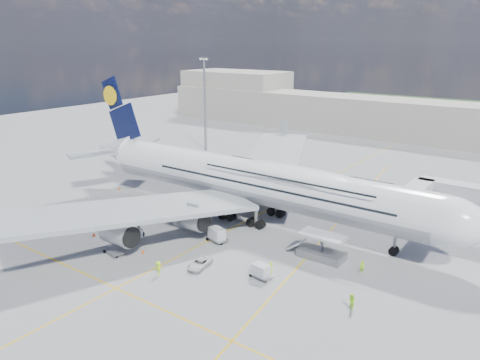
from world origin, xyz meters
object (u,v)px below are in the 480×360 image
Objects in this scene: cargo_loader at (321,250)px; cone_wing_left_outer at (264,163)px; jet_bridge at (453,197)px; dolly_row_c at (114,251)px; catering_truck_inner at (290,173)px; cone_wing_left_inner at (306,188)px; light_mast at (205,104)px; crew_nose at (362,267)px; crew_loader at (351,302)px; crew_tug at (158,268)px; service_van at (200,264)px; crew_wing at (192,220)px; baggage_tug at (135,231)px; catering_truck_outer at (273,164)px; dolly_row_b at (94,221)px; dolly_nose_near at (217,234)px; dolly_nose_far at (261,271)px; dolly_row_a at (86,219)px; cone_wing_right_outer at (94,234)px; cone_tail at (119,189)px; cone_wing_right_inner at (143,252)px; airliner at (253,181)px; dolly_back at (93,216)px; crew_van at (271,268)px.

cargo_loader is 15.45× the size of cone_wing_left_outer.
jet_bridge is 5.14× the size of dolly_row_c.
cone_wing_left_inner is at bearing -45.81° from catering_truck_inner.
light_mast is at bearing 146.84° from catering_truck_inner.
crew_nose is 0.89× the size of crew_loader.
light_mast reaches higher than crew_tug.
crew_tug is at bearing -127.46° from crew_loader.
service_van is at bearing -82.70° from cone_wing_left_inner.
dolly_row_c is at bearing -152.43° from crew_wing.
baggage_tug is 0.48× the size of catering_truck_outer.
catering_truck_outer is (-29.40, 33.96, 0.76)m from cargo_loader.
crew_nose is (35.95, -34.76, -1.12)m from catering_truck_outer.
light_mast reaches higher than dolly_row_b.
catering_truck_inner is at bearing -26.97° from catering_truck_outer.
dolly_nose_far is at bearing -10.14° from dolly_nose_near.
catering_truck_inner reaches higher than baggage_tug.
dolly_row_a is 45.07m from catering_truck_inner.
jet_bridge reaches higher than catering_truck_inner.
light_mast reaches higher than cone_wing_right_outer.
light_mast is 45.35× the size of cone_tail.
crew_tug is (-28.01, -35.31, -5.85)m from jet_bridge.
jet_bridge is 39.91m from service_van.
jet_bridge is 57.65m from dolly_row_b.
service_van reaches higher than cone_wing_right_outer.
cone_wing_left_outer is at bearing 103.09° from dolly_row_b.
cone_wing_left_outer is at bearing 104.58° from cone_wing_right_inner.
cone_wing_right_outer is (-28.99, -4.32, -0.71)m from dolly_nose_far.
catering_truck_inner is 45.00m from service_van.
baggage_tug is 15.68m from service_van.
dolly_back is (-22.51, -16.54, -6.51)m from airliner.
cone_tail is at bearing -178.91° from dolly_nose_near.
catering_truck_outer reaches higher than dolly_row_a.
jet_bridge reaches higher than crew_van.
service_van is at bearing -50.59° from light_mast.
cone_tail is (-45.17, 12.24, -0.57)m from crew_van.
cargo_loader is 17.30m from service_van.
dolly_row_a is at bearing 173.35° from dolly_row_c.
service_van is 2.40× the size of crew_nose.
crew_nose is 0.95× the size of crew_wing.
cone_wing_left_inner is 0.88× the size of cone_wing_right_outer.
dolly_nose_near is (0.98, -11.37, -5.70)m from airliner.
crew_tug is at bearing -95.42° from catering_truck_inner.
cone_wing_right_outer is (-39.17, -13.44, -0.58)m from crew_nose.
jet_bridge is 34.05× the size of cone_wing_left_outer.
airliner reaches higher than dolly_row_a.
cone_tail is (-12.26, 15.58, -0.60)m from dolly_row_b.
cone_wing_right_inner is at bearing -103.51° from airliner.
catering_truck_outer is at bearing 112.85° from crew_nose.
cone_wing_right_inner is (1.40, -12.44, -0.65)m from crew_wing.
catering_truck_outer is at bearing 159.42° from jet_bridge.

